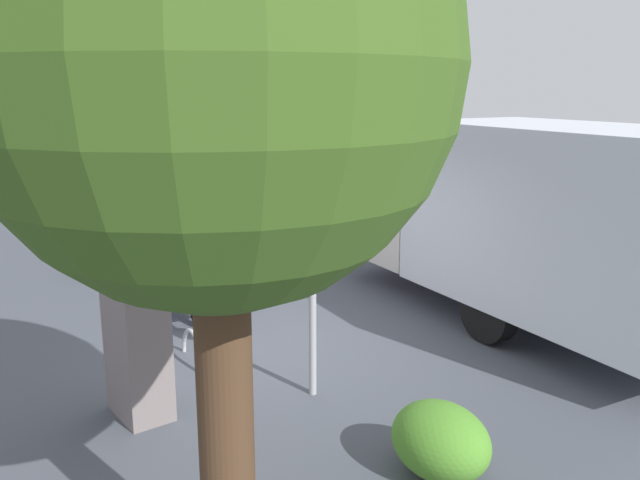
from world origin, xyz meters
TOP-DOWN VIEW (x-y plane):
  - ground_plane at (0.00, 0.00)m, footprint 60.00×60.00m
  - box_truck_near at (-0.81, -3.47)m, footprint 8.15×2.71m
  - box_truck_far at (7.59, -2.58)m, footprint 7.76×2.62m
  - motorcycle at (1.69, 0.61)m, footprint 1.81×0.58m
  - stop_sign at (-1.42, 0.29)m, footprint 0.71×0.33m
  - street_tree at (-3.72, 2.29)m, footprint 2.73×2.73m
  - utility_cabinet at (-0.88, 2.01)m, footprint 0.75×0.52m
  - bike_rack_hoop at (0.07, 1.08)m, footprint 0.85×0.12m
  - shrub_near_sign at (4.72, 1.10)m, footprint 0.80×0.65m
  - shrub_mid_verge at (4.64, 0.06)m, footprint 1.05×0.86m
  - shrub_by_tree at (-3.33, 0.15)m, footprint 0.95×0.77m

SIDE VIEW (x-z plane):
  - ground_plane at x=0.00m, z-range 0.00..0.00m
  - bike_rack_hoop at x=0.07m, z-range -0.43..0.43m
  - shrub_near_sign at x=4.72m, z-range 0.00..0.54m
  - shrub_by_tree at x=-3.33m, z-range 0.00..0.64m
  - shrub_mid_verge at x=4.64m, z-range 0.00..0.72m
  - motorcycle at x=1.69m, z-range -0.08..1.12m
  - utility_cabinet at x=-0.88m, z-range 0.00..1.34m
  - box_truck_near at x=-0.81m, z-range 0.17..2.98m
  - box_truck_far at x=7.59m, z-range 0.15..3.09m
  - stop_sign at x=-1.42m, z-range 0.46..3.26m
  - street_tree at x=-3.72m, z-range 0.99..5.77m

